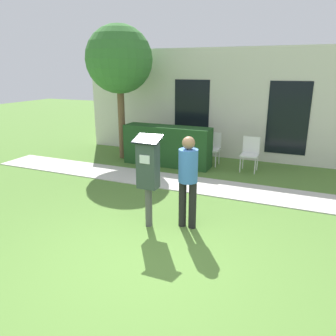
{
  "coord_description": "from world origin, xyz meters",
  "views": [
    {
      "loc": [
        1.91,
        -3.6,
        2.61
      ],
      "look_at": [
        -0.11,
        1.13,
        1.05
      ],
      "focal_mm": 35.0,
      "sensor_mm": 36.0,
      "label": 1
    }
  ],
  "objects_px": {
    "outdoor_chair_right": "(250,151)",
    "outdoor_chair_middle": "(212,146)",
    "parking_meter": "(148,170)",
    "person_standing": "(188,175)",
    "outdoor_chair_left": "(175,143)"
  },
  "relations": [
    {
      "from": "person_standing",
      "to": "outdoor_chair_right",
      "type": "xyz_separation_m",
      "value": [
        0.41,
        3.72,
        -0.4
      ]
    },
    {
      "from": "outdoor_chair_right",
      "to": "outdoor_chair_middle",
      "type": "bearing_deg",
      "value": 162.29
    },
    {
      "from": "outdoor_chair_middle",
      "to": "parking_meter",
      "type": "bearing_deg",
      "value": -97.42
    },
    {
      "from": "person_standing",
      "to": "outdoor_chair_left",
      "type": "relative_size",
      "value": 1.76
    },
    {
      "from": "parking_meter",
      "to": "outdoor_chair_middle",
      "type": "height_order",
      "value": "parking_meter"
    },
    {
      "from": "parking_meter",
      "to": "outdoor_chair_middle",
      "type": "xyz_separation_m",
      "value": [
        -0.06,
        4.15,
        -0.49
      ]
    },
    {
      "from": "parking_meter",
      "to": "outdoor_chair_right",
      "type": "height_order",
      "value": "parking_meter"
    },
    {
      "from": "outdoor_chair_middle",
      "to": "outdoor_chair_right",
      "type": "distance_m",
      "value": 1.11
    },
    {
      "from": "outdoor_chair_right",
      "to": "person_standing",
      "type": "bearing_deg",
      "value": -103.53
    },
    {
      "from": "parking_meter",
      "to": "outdoor_chair_right",
      "type": "distance_m",
      "value": 4.11
    },
    {
      "from": "person_standing",
      "to": "outdoor_chair_right",
      "type": "height_order",
      "value": "person_standing"
    },
    {
      "from": "outdoor_chair_left",
      "to": "outdoor_chair_right",
      "type": "distance_m",
      "value": 2.19
    },
    {
      "from": "parking_meter",
      "to": "outdoor_chair_right",
      "type": "relative_size",
      "value": 1.77
    },
    {
      "from": "outdoor_chair_left",
      "to": "outdoor_chair_right",
      "type": "relative_size",
      "value": 1.0
    },
    {
      "from": "outdoor_chair_left",
      "to": "outdoor_chair_middle",
      "type": "distance_m",
      "value": 1.1
    }
  ]
}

